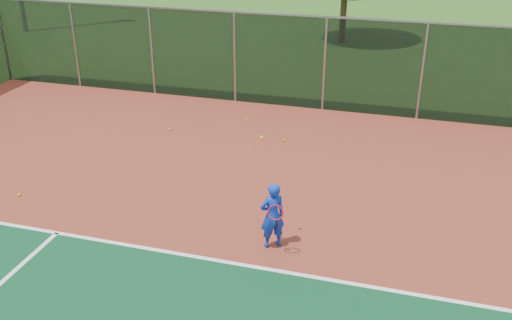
# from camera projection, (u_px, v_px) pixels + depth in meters

# --- Properties ---
(fence_back) EXTENTS (30.00, 0.06, 3.03)m
(fence_back) POSITION_uv_depth(u_px,v_px,m) (422.00, 71.00, 17.31)
(fence_back) COLOR black
(fence_back) RESTS_ON court_apron
(tennis_player) EXTENTS (0.61, 0.70, 2.33)m
(tennis_player) POSITION_uv_depth(u_px,v_px,m) (272.00, 215.00, 11.19)
(tennis_player) COLOR #132FB3
(tennis_player) RESTS_ON court_apron
(practice_ball_1) EXTENTS (0.07, 0.07, 0.07)m
(practice_ball_1) POSITION_uv_depth(u_px,v_px,m) (19.00, 195.00, 13.34)
(practice_ball_1) COLOR #B5D318
(practice_ball_1) RESTS_ON court_apron
(practice_ball_2) EXTENTS (0.07, 0.07, 0.07)m
(practice_ball_2) POSITION_uv_depth(u_px,v_px,m) (169.00, 129.00, 17.03)
(practice_ball_2) COLOR #B5D318
(practice_ball_2) RESTS_ON court_apron
(practice_ball_5) EXTENTS (0.07, 0.07, 0.07)m
(practice_ball_5) POSITION_uv_depth(u_px,v_px,m) (284.00, 140.00, 16.28)
(practice_ball_5) COLOR #B5D318
(practice_ball_5) RESTS_ON court_apron
(practice_ball_6) EXTENTS (0.07, 0.07, 0.07)m
(practice_ball_6) POSITION_uv_depth(u_px,v_px,m) (246.00, 119.00, 17.81)
(practice_ball_6) COLOR #B5D318
(practice_ball_6) RESTS_ON court_apron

